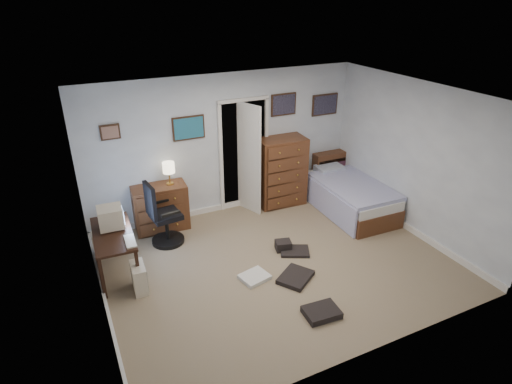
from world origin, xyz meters
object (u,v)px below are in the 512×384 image
Objects in this scene: tall_dresser at (281,171)px; bed at (349,196)px; office_chair at (163,221)px; low_dresser at (161,208)px; computer_desk at (108,243)px.

tall_dresser is 1.33m from bed.
office_chair is 2.45m from tall_dresser.
low_dresser reaches higher than bed.
office_chair reaches higher than bed.
computer_desk is 1.38m from low_dresser.
bed is at bearing 4.36° from computer_desk.
computer_desk is at bearing -131.92° from low_dresser.
office_chair reaches higher than computer_desk.
low_dresser is 2.31m from tall_dresser.
bed is at bearing -12.33° from office_chair.
computer_desk is 1.01m from office_chair.
bed is (3.28, -0.85, -0.10)m from low_dresser.
office_chair is 3.40m from bed.
bed is at bearing -10.99° from low_dresser.
low_dresser is at bearing 73.11° from office_chair.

